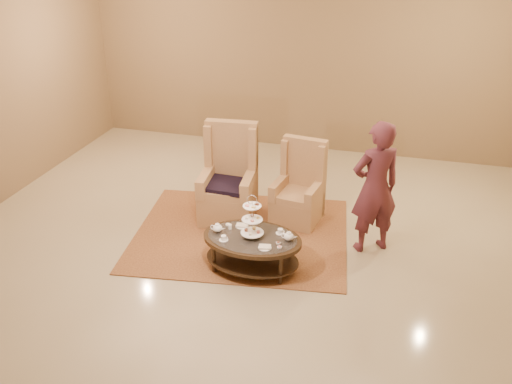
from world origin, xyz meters
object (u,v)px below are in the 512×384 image
(person, at_px, (375,188))
(tea_table, at_px, (252,243))
(armchair_left, at_px, (229,187))
(armchair_right, at_px, (299,194))

(person, bearing_deg, tea_table, 1.58)
(tea_table, bearing_deg, person, 35.39)
(tea_table, distance_m, armchair_left, 1.44)
(tea_table, relative_size, armchair_right, 1.07)
(tea_table, bearing_deg, armchair_right, 80.85)
(armchair_left, height_order, person, person)
(armchair_left, distance_m, armchair_right, 1.01)
(tea_table, xyz_separation_m, armchair_right, (0.29, 1.44, 0.02))
(person, bearing_deg, armchair_right, -58.80)
(armchair_right, bearing_deg, person, -18.91)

